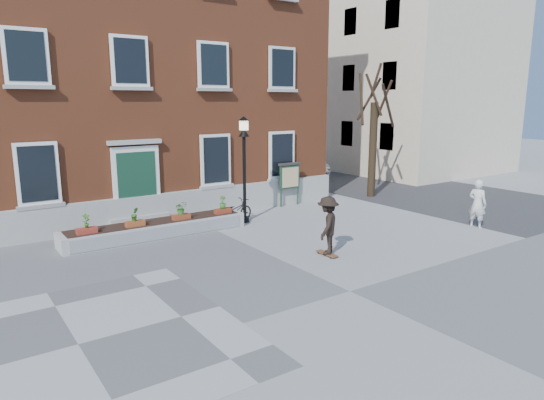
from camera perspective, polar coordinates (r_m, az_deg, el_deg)
ground at (r=11.96m, az=9.14°, el=-10.55°), size 100.00×100.00×0.00m
checker_patch at (r=10.14m, az=-21.84°, el=-15.51°), size 6.00×6.00×0.01m
bicycle at (r=18.22m, az=-4.35°, el=-1.28°), size 1.69×0.89×0.85m
parked_car at (r=29.91m, az=4.18°, el=4.21°), size 2.38×4.07×1.27m
bystander at (r=18.72m, az=23.01°, el=-0.42°), size 0.50×0.69×1.75m
brick_building at (r=22.71m, az=-20.70°, el=15.51°), size 18.40×10.85×12.60m
planter_assembly at (r=16.69m, az=-13.37°, el=-3.19°), size 6.20×1.12×1.15m
bare_tree at (r=23.19m, az=11.82°, el=7.20°), size 1.83×1.83×6.16m
side_street at (r=37.91m, az=8.48°, el=15.36°), size 15.20×36.00×14.50m
lamp_post at (r=17.81m, az=-3.30°, el=5.35°), size 0.40×0.40×3.93m
notice_board at (r=20.85m, az=2.09°, el=2.74°), size 1.10×0.16×1.87m
skateboarder at (r=14.21m, az=6.57°, el=-2.97°), size 1.26×1.16×1.78m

